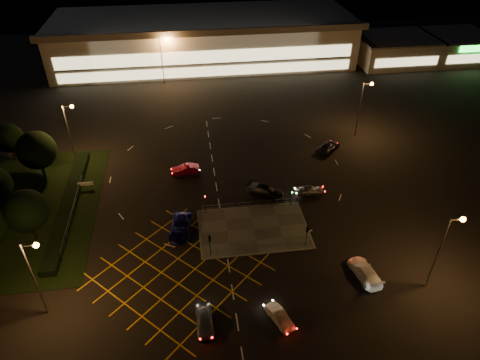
{
  "coord_description": "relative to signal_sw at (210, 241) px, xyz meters",
  "views": [
    {
      "loc": [
        -5.46,
        -43.43,
        38.29
      ],
      "look_at": [
        1.37,
        6.5,
        2.0
      ],
      "focal_mm": 32.0,
      "sensor_mm": 36.0,
      "label": 1
    }
  ],
  "objects": [
    {
      "name": "tree_c",
      "position": [
        -24.0,
        19.99,
        2.59
      ],
      "size": [
        5.76,
        5.76,
        7.84
      ],
      "color": "black",
      "rests_on": "ground"
    },
    {
      "name": "grass_verge",
      "position": [
        -24.0,
        11.99,
        -2.33
      ],
      "size": [
        18.0,
        30.0,
        0.08
      ],
      "primitive_type": "cube",
      "color": "black",
      "rests_on": "ground"
    },
    {
      "name": "car_approach_white",
      "position": [
        17.5,
        -5.79,
        -1.6
      ],
      "size": [
        3.01,
        5.6,
        1.54
      ],
      "primitive_type": "imported",
      "rotation": [
        0.0,
        0.0,
        3.31
      ],
      "color": "silver",
      "rests_on": "ground"
    },
    {
      "name": "car_queue_white",
      "position": [
        6.41,
        -10.43,
        -1.74
      ],
      "size": [
        2.76,
        4.02,
        1.25
      ],
      "primitive_type": "imported",
      "rotation": [
        0.0,
        0.0,
        0.42
      ],
      "color": "white",
      "rests_on": "ground"
    },
    {
      "name": "pedestrian_island",
      "position": [
        6.0,
        3.99,
        -2.31
      ],
      "size": [
        14.0,
        9.0,
        0.12
      ],
      "primitive_type": "cube",
      "color": "#4C4944",
      "rests_on": "ground"
    },
    {
      "name": "car_far_dkgrey",
      "position": [
        8.98,
        10.99,
        -1.58
      ],
      "size": [
        5.78,
        4.69,
        1.57
      ],
      "primitive_type": "imported",
      "rotation": [
        0.0,
        0.0,
        1.03
      ],
      "color": "black",
      "rests_on": "ground"
    },
    {
      "name": "retail_unit_a",
      "position": [
        50.0,
        59.97,
        0.85
      ],
      "size": [
        18.8,
        14.8,
        6.35
      ],
      "color": "beige",
      "rests_on": "ground"
    },
    {
      "name": "streetlight_se",
      "position": [
        24.44,
        -8.01,
        4.2
      ],
      "size": [
        1.78,
        0.56,
        10.03
      ],
      "color": "slate",
      "rests_on": "ground"
    },
    {
      "name": "hedge",
      "position": [
        -19.0,
        11.99,
        -1.87
      ],
      "size": [
        2.0,
        26.0,
        1.0
      ],
      "primitive_type": "cube",
      "color": "black",
      "rests_on": "ground"
    },
    {
      "name": "streetlight_ne",
      "position": [
        28.44,
        25.99,
        4.2
      ],
      "size": [
        1.78,
        0.56,
        10.03
      ],
      "color": "slate",
      "rests_on": "ground"
    },
    {
      "name": "signal_sw",
      "position": [
        0.0,
        0.0,
        0.0
      ],
      "size": [
        0.28,
        0.3,
        3.15
      ],
      "rotation": [
        0.0,
        0.0,
        3.14
      ],
      "color": "black",
      "rests_on": "pedestrian_island"
    },
    {
      "name": "signal_nw",
      "position": [
        0.0,
        7.99,
        0.0
      ],
      "size": [
        0.28,
        0.3,
        3.15
      ],
      "color": "black",
      "rests_on": "pedestrian_island"
    },
    {
      "name": "supermarket",
      "position": [
        4.0,
        67.95,
        2.95
      ],
      "size": [
        72.0,
        26.5,
        10.5
      ],
      "color": "beige",
      "rests_on": "ground"
    },
    {
      "name": "tree_e",
      "position": [
        -22.0,
        5.99,
        2.28
      ],
      "size": [
        5.4,
        5.4,
        7.35
      ],
      "color": "black",
      "rests_on": "ground"
    },
    {
      "name": "car_east_grey",
      "position": [
        21.7,
        21.75,
        -1.66
      ],
      "size": [
        5.24,
        5.24,
        1.41
      ],
      "primitive_type": "imported",
      "rotation": [
        0.0,
        0.0,
        2.36
      ],
      "color": "black",
      "rests_on": "ground"
    },
    {
      "name": "car_left_blue",
      "position": [
        -3.5,
        4.82,
        -1.58
      ],
      "size": [
        3.37,
        5.96,
        1.57
      ],
      "primitive_type": "imported",
      "rotation": [
        0.0,
        0.0,
        6.14
      ],
      "color": "#0C0C4B",
      "rests_on": "ground"
    },
    {
      "name": "streetlight_nw",
      "position": [
        -19.56,
        23.99,
        4.2
      ],
      "size": [
        1.78,
        0.56,
        10.03
      ],
      "color": "slate",
      "rests_on": "ground"
    },
    {
      "name": "signal_se",
      "position": [
        12.0,
        0.0,
        0.0
      ],
      "size": [
        0.28,
        0.3,
        3.15
      ],
      "rotation": [
        0.0,
        0.0,
        3.14
      ],
      "color": "black",
      "rests_on": "pedestrian_island"
    },
    {
      "name": "car_near_silver",
      "position": [
        -1.4,
        -9.87,
        -1.62
      ],
      "size": [
        1.79,
        4.37,
        1.48
      ],
      "primitive_type": "imported",
      "rotation": [
        0.0,
        0.0,
        0.01
      ],
      "color": "#ACAFB3",
      "rests_on": "ground"
    },
    {
      "name": "tree_d",
      "position": [
        -30.0,
        25.99,
        1.65
      ],
      "size": [
        4.68,
        4.68,
        6.37
      ],
      "color": "black",
      "rests_on": "ground"
    },
    {
      "name": "signal_ne",
      "position": [
        12.0,
        7.99,
        0.0
      ],
      "size": [
        0.28,
        0.3,
        3.15
      ],
      "color": "black",
      "rests_on": "pedestrian_island"
    },
    {
      "name": "ground",
      "position": [
        4.0,
        5.99,
        -2.37
      ],
      "size": [
        180.0,
        180.0,
        0.0
      ],
      "primitive_type": "plane",
      "color": "black",
      "rests_on": "ground"
    },
    {
      "name": "car_circ_red",
      "position": [
        -2.46,
        18.21,
        -1.65
      ],
      "size": [
        4.47,
        1.93,
        1.43
      ],
      "primitive_type": "imported",
      "rotation": [
        0.0,
        0.0,
        4.81
      ],
      "color": "maroon",
      "rests_on": "ground"
    },
    {
      "name": "car_right_silver",
      "position": [
        15.39,
        10.48,
        -1.71
      ],
      "size": [
        3.95,
        1.73,
        1.32
      ],
      "primitive_type": "imported",
      "rotation": [
        0.0,
        0.0,
        1.53
      ],
      "color": "#9C9EA3",
      "rests_on": "ground"
    },
    {
      "name": "streetlight_far_left",
      "position": [
        -5.56,
        53.99,
        4.2
      ],
      "size": [
        1.78,
        0.56,
        10.03
      ],
      "color": "slate",
      "rests_on": "ground"
    },
    {
      "name": "streetlight_sw",
      "position": [
        -17.56,
        -6.01,
        4.2
      ],
      "size": [
        1.78,
        0.56,
        10.03
      ],
      "color": "slate",
      "rests_on": "ground"
    },
    {
      "name": "streetlight_far_right",
      "position": [
        34.44,
        55.99,
        4.2
      ],
      "size": [
        1.78,
        0.56,
        10.03
      ],
      "color": "slate",
      "rests_on": "ground"
    },
    {
      "name": "retail_unit_b",
      "position": [
        66.0,
        59.95,
        0.85
      ],
      "size": [
        14.8,
        14.8,
        6.35
      ],
      "color": "beige",
      "rests_on": "ground"
    }
  ]
}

